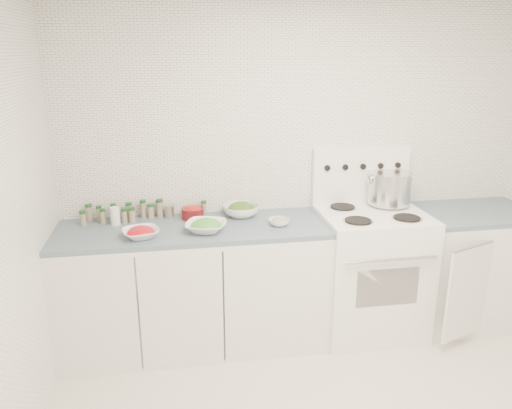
% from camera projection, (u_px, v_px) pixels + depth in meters
% --- Properties ---
extents(room_walls, '(3.54, 3.04, 2.52)m').
position_uv_depth(room_walls, '(384.00, 167.00, 2.23)').
color(room_walls, white).
rests_on(room_walls, ground).
extents(counter_left, '(1.85, 0.62, 0.90)m').
position_uv_depth(counter_left, '(195.00, 286.00, 3.55)').
color(counter_left, white).
rests_on(counter_left, ground).
extents(stove, '(0.76, 0.70, 1.36)m').
position_uv_depth(stove, '(369.00, 268.00, 3.74)').
color(stove, white).
rests_on(stove, ground).
extents(counter_right, '(0.89, 0.77, 0.90)m').
position_uv_depth(counter_right, '(469.00, 266.00, 3.89)').
color(counter_right, white).
rests_on(counter_right, ground).
extents(stock_pot, '(0.34, 0.32, 0.24)m').
position_uv_depth(stock_pot, '(390.00, 187.00, 3.75)').
color(stock_pot, silver).
rests_on(stock_pot, stove).
extents(bowl_tomato, '(0.28, 0.28, 0.08)m').
position_uv_depth(bowl_tomato, '(141.00, 233.00, 3.22)').
color(bowl_tomato, white).
rests_on(bowl_tomato, counter_left).
extents(bowl_snowpea, '(0.33, 0.33, 0.09)m').
position_uv_depth(bowl_snowpea, '(206.00, 226.00, 3.32)').
color(bowl_snowpea, white).
rests_on(bowl_snowpea, counter_left).
extents(bowl_broccoli, '(0.28, 0.28, 0.11)m').
position_uv_depth(bowl_broccoli, '(241.00, 210.00, 3.63)').
color(bowl_broccoli, white).
rests_on(bowl_broccoli, counter_left).
extents(bowl_zucchini, '(0.17, 0.17, 0.06)m').
position_uv_depth(bowl_zucchini, '(279.00, 221.00, 3.44)').
color(bowl_zucchini, white).
rests_on(bowl_zucchini, counter_left).
extents(bowl_pepper, '(0.16, 0.16, 0.10)m').
position_uv_depth(bowl_pepper, '(193.00, 212.00, 3.57)').
color(bowl_pepper, '#601014').
rests_on(bowl_pepper, counter_left).
extents(salt_canister, '(0.08, 0.08, 0.13)m').
position_uv_depth(salt_canister, '(115.00, 216.00, 3.44)').
color(salt_canister, white).
rests_on(salt_canister, counter_left).
extents(tin_can, '(0.09, 0.09, 0.09)m').
position_uv_depth(tin_can, '(170.00, 211.00, 3.60)').
color(tin_can, gray).
rests_on(tin_can, counter_left).
extents(spice_cluster, '(0.88, 0.15, 0.13)m').
position_uv_depth(spice_cluster, '(129.00, 212.00, 3.54)').
color(spice_cluster, gray).
rests_on(spice_cluster, counter_left).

